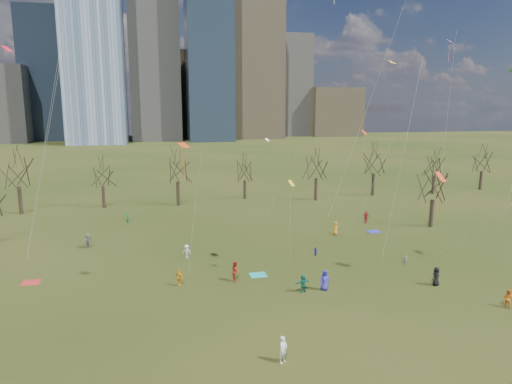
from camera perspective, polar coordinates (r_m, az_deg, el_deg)
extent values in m
plane|color=black|center=(40.78, 3.84, -12.74)|extent=(500.00, 500.00, 0.00)
cube|color=slate|center=(231.21, -19.88, 20.51)|extent=(26.00, 26.00, 118.00)
cube|color=slate|center=(242.96, -12.63, 17.59)|extent=(24.00, 24.00, 95.00)
cube|color=#384C66|center=(235.54, -5.96, 19.24)|extent=(22.00, 22.00, 105.00)
cube|color=#726347|center=(257.82, -0.28, 14.83)|extent=(28.00, 28.00, 72.00)
cube|color=#384C66|center=(261.08, -24.31, 13.11)|extent=(25.00, 25.00, 65.00)
cube|color=slate|center=(278.23, 4.20, 13.03)|extent=(22.00, 22.00, 58.00)
cube|color=#726347|center=(276.47, -9.74, 11.89)|extent=(30.00, 30.00, 48.00)
cube|color=#726347|center=(281.58, 9.40, 9.83)|extent=(30.00, 28.00, 28.00)
cylinder|color=black|center=(78.77, -27.38, -0.93)|extent=(0.55, 0.55, 4.28)
cylinder|color=black|center=(78.61, -18.52, -0.57)|extent=(0.52, 0.52, 3.60)
cylinder|color=black|center=(77.27, -9.72, -0.19)|extent=(0.54, 0.54, 4.05)
cylinder|color=black|center=(81.74, -1.41, 0.29)|extent=(0.51, 0.51, 3.38)
cylinder|color=black|center=(81.14, 7.49, 0.34)|extent=(0.54, 0.54, 3.96)
cylinder|color=black|center=(87.74, 14.41, 0.92)|extent=(0.54, 0.54, 4.14)
cylinder|color=black|center=(93.04, 21.28, 0.86)|extent=(0.52, 0.52, 3.51)
cylinder|color=black|center=(101.74, 26.27, 1.32)|extent=(0.53, 0.53, 3.74)
cylinder|color=black|center=(66.82, 21.09, -2.50)|extent=(0.53, 0.53, 3.83)
cube|color=teal|center=(45.20, 0.27, -10.33)|extent=(1.60, 1.50, 0.03)
cube|color=#282FBE|center=(62.40, 14.52, -4.80)|extent=(1.60, 1.50, 0.03)
cube|color=red|center=(48.19, -26.31, -10.11)|extent=(1.60, 1.50, 0.03)
imported|color=#3029B5|center=(41.84, 8.58, -10.85)|extent=(0.98, 0.70, 1.86)
imported|color=white|center=(30.75, 3.42, -19.04)|extent=(0.78, 0.74, 1.80)
imported|color=red|center=(43.48, -2.56, -9.86)|extent=(0.88, 1.05, 1.93)
imported|color=#5E5F62|center=(50.36, 18.17, -8.10)|extent=(0.62, 0.72, 0.97)
imported|color=orange|center=(42.90, -9.55, -10.52)|extent=(0.93, 0.93, 1.59)
imported|color=#197356|center=(41.21, 5.92, -11.27)|extent=(1.61, 0.81, 1.66)
imported|color=black|center=(45.51, 21.60, -9.79)|extent=(0.98, 0.79, 1.75)
imported|color=#2626A5|center=(50.86, 7.41, -7.43)|extent=(0.41, 0.51, 1.03)
imported|color=silver|center=(50.42, -8.66, -7.34)|extent=(1.12, 0.92, 1.50)
imported|color=#A51726|center=(66.42, 13.57, -3.09)|extent=(1.05, 0.53, 1.72)
imported|color=slate|center=(56.91, -20.30, -5.70)|extent=(1.00, 1.68, 1.73)
imported|color=orange|center=(59.94, 9.92, -4.44)|extent=(0.73, 0.92, 1.65)
imported|color=#19743F|center=(67.31, -15.77, -3.08)|extent=(0.63, 0.68, 1.57)
imported|color=orange|center=(43.36, 28.95, -11.54)|extent=(0.84, 0.92, 1.52)
plane|color=#F14314|center=(39.21, -9.01, 5.81)|extent=(1.35, 1.32, 0.36)
cylinder|color=silver|center=(37.16, -7.79, -3.44)|extent=(0.85, 6.07, 11.56)
cylinder|color=#F14314|center=(39.37, -8.94, 3.41)|extent=(0.04, 0.04, 2.70)
plane|color=yellow|center=(43.98, 16.61, 15.31)|extent=(0.97, 0.94, 0.31)
cylinder|color=silver|center=(42.97, 17.61, 2.87)|extent=(1.05, 3.23, 18.69)
plane|color=#F93A1B|center=(45.91, 22.09, 1.79)|extent=(1.45, 1.31, 0.88)
cylinder|color=silver|center=(43.98, 25.79, -4.39)|extent=(1.86, 8.34, 8.36)
cylinder|color=#F93A1B|center=(46.21, 21.92, -0.58)|extent=(0.04, 0.04, 3.15)
cylinder|color=silver|center=(46.74, -24.57, 7.69)|extent=(6.96, 4.90, 26.32)
cylinder|color=silver|center=(58.78, 13.79, 10.33)|extent=(6.42, 8.01, 29.71)
plane|color=#FD3F15|center=(65.09, 13.36, 7.31)|extent=(1.07, 1.01, 0.55)
cylinder|color=silver|center=(63.81, 14.90, 2.03)|extent=(1.91, 5.07, 11.44)
cylinder|color=#FD3F15|center=(65.20, 13.29, 5.77)|extent=(0.04, 0.04, 3.00)
plane|color=gold|center=(42.76, 4.45, 1.11)|extent=(0.90, 0.86, 0.55)
cylinder|color=silver|center=(41.18, 4.30, -4.75)|extent=(1.57, 4.67, 7.74)
plane|color=red|center=(48.13, -28.71, 15.45)|extent=(1.22, 1.25, 0.52)
cylinder|color=silver|center=(44.16, -25.05, 3.35)|extent=(5.94, 6.67, 19.88)
plane|color=#E25399|center=(65.44, 23.06, 16.97)|extent=(1.16, 1.12, 0.47)
cylinder|color=silver|center=(60.62, 22.61, 6.67)|extent=(4.52, 7.50, 23.02)
cylinder|color=#E25399|center=(65.27, 22.96, 15.70)|extent=(0.04, 0.04, 2.40)
plane|color=white|center=(61.48, 1.41, 6.55)|extent=(0.81, 0.76, 0.36)
cylinder|color=silver|center=(57.74, 3.08, 1.04)|extent=(1.17, 9.37, 10.51)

